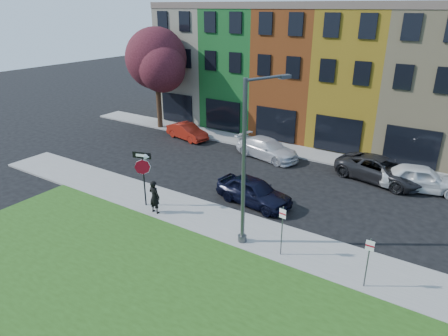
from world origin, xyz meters
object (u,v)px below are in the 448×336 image
Objects in this scene: sedan_near at (254,191)px; street_lamp at (248,164)px; stop_sign at (143,168)px; man at (154,197)px.

street_lamp reaches higher than sedan_near.
man is at bearing -34.61° from stop_sign.
man reaches higher than sedan_near.
stop_sign is at bearing -158.37° from street_lamp.
stop_sign reaches higher than sedan_near.
sedan_near is at bearing 135.92° from street_lamp.
man is 6.06m from street_lamp.
stop_sign is 6.13m from sedan_near.
stop_sign is at bearing -17.11° from man.
street_lamp reaches higher than stop_sign.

